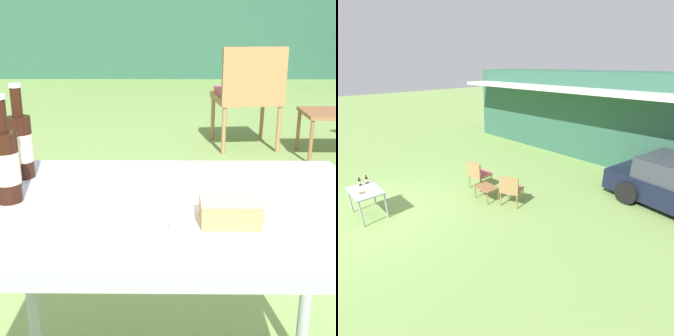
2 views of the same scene
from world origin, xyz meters
The scene contains 7 objects.
wicker_chair_cushioned centered at (0.65, 2.98, 0.50)m, with size 0.58×0.60×0.88m.
patio_table centered at (0.00, 0.00, 0.63)m, with size 0.97×0.65×0.70m.
cake_on_plate centered at (0.12, -0.14, 0.73)m, with size 0.20×0.20×0.07m.
cola_bottle_near centered at (-0.37, 0.00, 0.80)m, with size 0.06×0.06×0.25m.
cola_bottle_far centered at (-0.39, 0.17, 0.80)m, with size 0.06×0.06×0.25m.
fork centered at (0.04, -0.15, 0.71)m, with size 0.16×0.06×0.01m.
loose_bottle_cap centered at (-0.06, 0.07, 0.71)m, with size 0.03×0.03×0.01m.
Camera 1 is at (0.01, -1.02, 1.13)m, focal length 50.00 mm.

